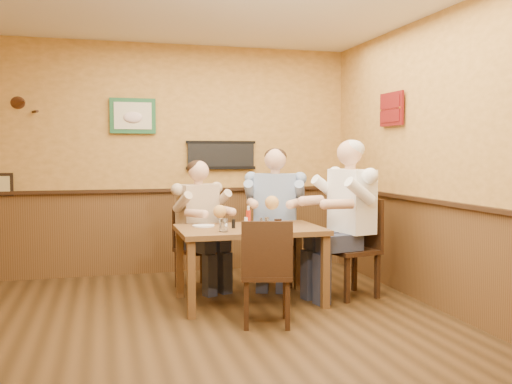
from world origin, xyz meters
TOP-DOWN VIEW (x-y plane):
  - room at (0.14, 0.17)m, footprint 5.02×5.03m
  - dining_table at (0.82, 0.83)m, footprint 1.40×0.90m
  - chair_back_left at (0.43, 1.57)m, footprint 0.53×0.53m
  - chair_back_right at (1.31, 1.54)m, footprint 0.58×0.58m
  - chair_right_end at (1.89, 0.79)m, footprint 0.56×0.56m
  - chair_near_side at (0.78, 0.11)m, footprint 0.52×0.52m
  - diner_tan_shirt at (0.43, 1.57)m, footprint 0.76×0.76m
  - diner_blue_polo at (1.31, 1.54)m, footprint 0.82×0.82m
  - diner_white_elder at (1.89, 0.79)m, footprint 0.80×0.80m
  - water_glass_left at (0.51, 0.59)m, footprint 0.08×0.08m
  - water_glass_mid at (0.88, 0.49)m, footprint 0.09×0.09m
  - cola_tumbler at (1.06, 0.67)m, footprint 0.09×0.09m
  - hot_sauce_bottle at (0.81, 0.85)m, footprint 0.06×0.06m
  - salt_shaker at (0.79, 0.84)m, footprint 0.04×0.04m
  - pepper_shaker at (0.65, 0.81)m, footprint 0.04×0.04m
  - plate_far_left at (0.40, 1.01)m, footprint 0.27×0.27m
  - plate_far_right at (1.18, 0.99)m, footprint 0.35×0.35m

SIDE VIEW (x-z plane):
  - chair_back_left at x=0.43m, z-range 0.00..0.88m
  - chair_near_side at x=0.78m, z-range 0.00..0.92m
  - chair_back_right at x=1.31m, z-range 0.00..0.96m
  - chair_right_end at x=1.89m, z-range 0.00..1.01m
  - diner_tan_shirt at x=0.43m, z-range 0.00..1.25m
  - dining_table at x=0.82m, z-range 0.28..1.03m
  - diner_blue_polo at x=1.31m, z-range 0.00..1.37m
  - diner_white_elder at x=1.89m, z-range 0.00..1.45m
  - plate_far_left at x=0.40m, z-range 0.75..0.76m
  - plate_far_right at x=1.18m, z-range 0.75..0.77m
  - pepper_shaker at x=0.65m, z-range 0.75..0.84m
  - cola_tumbler at x=1.06m, z-range 0.75..0.85m
  - salt_shaker at x=0.79m, z-range 0.75..0.85m
  - water_glass_left at x=0.51m, z-range 0.75..0.87m
  - water_glass_mid at x=0.88m, z-range 0.75..0.88m
  - hot_sauce_bottle at x=0.81m, z-range 0.75..0.94m
  - room at x=0.14m, z-range 0.28..3.09m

